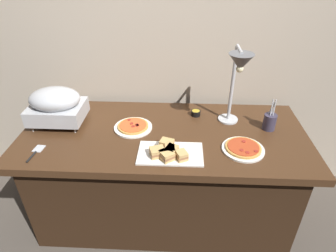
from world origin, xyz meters
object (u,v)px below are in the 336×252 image
(pizza_plate_front, at_px, (133,127))
(sauce_cup_near, at_px, (196,113))
(heat_lamp, at_px, (238,70))
(pizza_plate_center, at_px, (243,148))
(sandwich_platter, at_px, (169,152))
(serving_spatula, at_px, (35,152))
(chafing_dish, at_px, (56,105))
(utensil_holder, at_px, (270,121))

(pizza_plate_front, bearing_deg, sauce_cup_near, 24.46)
(heat_lamp, relative_size, pizza_plate_center, 2.12)
(pizza_plate_center, relative_size, sauce_cup_near, 3.76)
(pizza_plate_front, distance_m, pizza_plate_center, 0.74)
(heat_lamp, height_order, sandwich_platter, heat_lamp)
(heat_lamp, height_order, serving_spatula, heat_lamp)
(pizza_plate_front, xyz_separation_m, sandwich_platter, (0.26, -0.28, 0.01))
(chafing_dish, bearing_deg, pizza_plate_center, -11.66)
(pizza_plate_center, bearing_deg, serving_spatula, -175.92)
(heat_lamp, relative_size, sauce_cup_near, 7.95)
(serving_spatula, bearing_deg, pizza_plate_front, 28.79)
(chafing_dish, xyz_separation_m, sandwich_platter, (0.78, -0.33, -0.12))
(pizza_plate_front, bearing_deg, pizza_plate_center, -16.68)
(sauce_cup_near, bearing_deg, utensil_holder, -18.08)
(pizza_plate_front, bearing_deg, chafing_dish, 175.41)
(pizza_plate_center, height_order, serving_spatula, pizza_plate_center)
(sauce_cup_near, bearing_deg, sandwich_platter, -109.95)
(pizza_plate_front, xyz_separation_m, utensil_holder, (0.92, 0.04, 0.05))
(sandwich_platter, height_order, utensil_holder, utensil_holder)
(sauce_cup_near, relative_size, utensil_holder, 0.31)
(heat_lamp, xyz_separation_m, sandwich_platter, (-0.40, -0.30, -0.40))
(pizza_plate_front, bearing_deg, serving_spatula, -151.21)
(sandwich_platter, bearing_deg, chafing_dish, 157.26)
(sauce_cup_near, bearing_deg, pizza_plate_front, -155.54)
(chafing_dish, distance_m, serving_spatula, 0.37)
(sandwich_platter, xyz_separation_m, sauce_cup_near, (0.17, 0.48, -0.00))
(pizza_plate_center, xyz_separation_m, serving_spatula, (-1.25, -0.09, -0.01))
(pizza_plate_front, height_order, utensil_holder, utensil_holder)
(sauce_cup_near, bearing_deg, pizza_plate_center, -56.03)
(chafing_dish, relative_size, utensil_holder, 1.64)
(pizza_plate_front, relative_size, pizza_plate_center, 1.00)
(sauce_cup_near, bearing_deg, serving_spatula, -153.08)
(chafing_dish, bearing_deg, sauce_cup_near, 9.19)
(heat_lamp, distance_m, utensil_holder, 0.45)
(utensil_holder, height_order, serving_spatula, utensil_holder)
(heat_lamp, distance_m, sandwich_platter, 0.64)
(chafing_dish, distance_m, heat_lamp, 1.21)
(pizza_plate_front, height_order, sandwich_platter, sandwich_platter)
(heat_lamp, relative_size, sandwich_platter, 1.41)
(pizza_plate_front, distance_m, utensil_holder, 0.92)
(sauce_cup_near, distance_m, serving_spatula, 1.10)
(chafing_dish, height_order, sauce_cup_near, chafing_dish)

